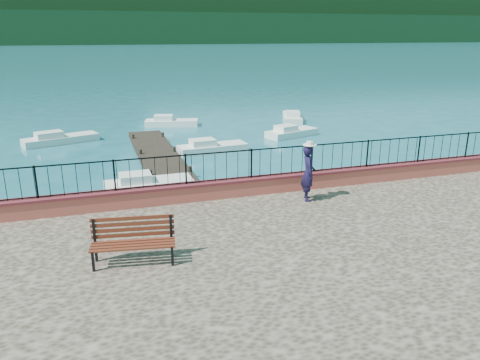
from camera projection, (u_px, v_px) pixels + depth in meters
ground at (305, 276)px, 12.86m from camera, size 2000.00×2000.00×0.00m
parapet at (260, 185)px, 15.77m from camera, size 28.00×0.46×0.58m
railing at (260, 163)px, 15.54m from camera, size 27.00×0.05×0.95m
dock at (164, 165)px, 23.12m from camera, size 2.00×16.00×0.30m
far_forest at (91, 28)px, 282.55m from camera, size 900.00×60.00×18.00m
foothills at (88, 10)px, 333.12m from camera, size 900.00×120.00×44.00m
companion_hill at (272, 38)px, 585.55m from camera, size 448.00×384.00×180.00m
park_bench at (134, 250)px, 10.97m from camera, size 2.02×0.92×1.08m
person at (308, 173)px, 14.97m from camera, size 0.60×0.76×1.82m
hat at (310, 143)px, 14.67m from camera, size 0.44×0.44×0.12m
boat_0 at (149, 181)px, 19.81m from camera, size 3.69×1.35×0.80m
boat_1 at (213, 145)px, 26.17m from camera, size 3.95×1.64×0.80m
boat_2 at (292, 130)px, 30.17m from camera, size 3.77×2.34×0.80m
boat_3 at (61, 137)px, 28.30m from camera, size 4.53×2.64×0.80m
boat_4 at (171, 120)px, 33.59m from camera, size 3.93×2.18×0.80m
boat_5 at (292, 115)px, 35.73m from camera, size 2.63×4.22×0.80m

